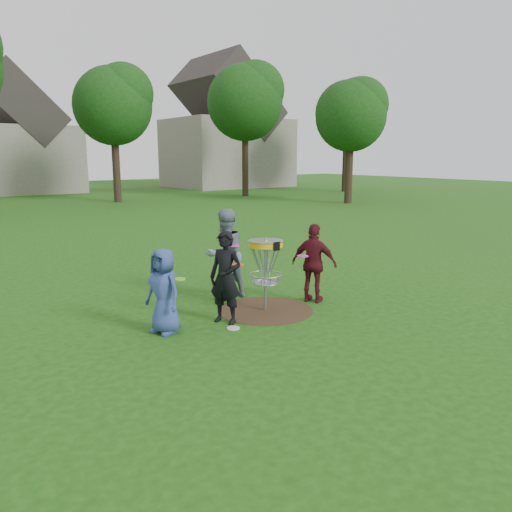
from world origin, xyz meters
TOP-DOWN VIEW (x-y plane):
  - ground at (0.00, 0.00)m, footprint 100.00×100.00m
  - dirt_patch at (0.00, 0.00)m, footprint 1.80×1.80m
  - player_blue at (-2.06, 0.04)m, footprint 0.63×0.79m
  - player_black at (-0.97, -0.13)m, footprint 0.62×0.70m
  - player_grey at (-0.15, 1.16)m, footprint 0.93×0.74m
  - player_maroon at (1.12, -0.12)m, footprint 0.76×0.99m
  - disc_on_grass at (-1.06, -0.49)m, footprint 0.22×0.22m
  - disc_golf_basket at (0.00, -0.00)m, footprint 0.66×0.67m
  - held_discs at (-0.44, 0.18)m, footprint 2.84×1.19m
  - tree_row at (0.44, 20.67)m, footprint 51.20×17.42m
  - house_row at (4.78, 33.07)m, footprint 44.50×10.65m

SIDE VIEW (x-z plane):
  - ground at x=0.00m, z-range 0.00..0.00m
  - dirt_patch at x=0.00m, z-range 0.00..0.01m
  - disc_on_grass at x=-1.06m, z-range 0.00..0.02m
  - player_blue at x=-2.06m, z-range 0.00..1.41m
  - player_maroon at x=1.12m, z-range 0.00..1.57m
  - player_black at x=-0.97m, z-range 0.00..1.62m
  - player_grey at x=-0.15m, z-range 0.00..1.84m
  - held_discs at x=-0.44m, z-range 0.85..1.13m
  - disc_golf_basket at x=0.00m, z-range 0.33..1.71m
  - house_row at x=4.78m, z-range -1.67..9.95m
  - tree_row at x=0.44m, z-range 1.26..11.16m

